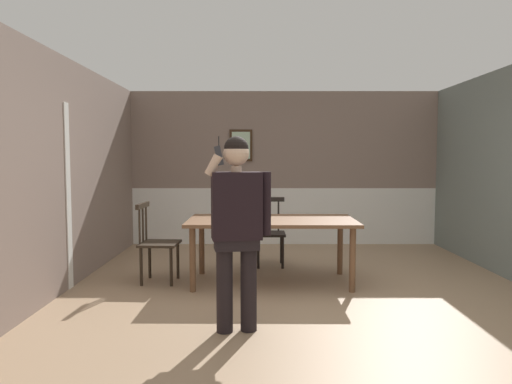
{
  "coord_description": "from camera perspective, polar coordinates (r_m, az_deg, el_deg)",
  "views": [
    {
      "loc": [
        -0.48,
        -4.65,
        1.48
      ],
      "look_at": [
        -0.47,
        -0.23,
        1.16
      ],
      "focal_mm": 33.02,
      "sensor_mm": 36.0,
      "label": 1
    }
  ],
  "objects": [
    {
      "name": "dining_table",
      "position": [
        5.59,
        1.77,
        -4.08
      ],
      "size": [
        1.98,
        1.03,
        0.76
      ],
      "rotation": [
        0.0,
        0.0,
        -0.01
      ],
      "color": "brown",
      "rests_on": "ground_plane"
    },
    {
      "name": "room_back_partition",
      "position": [
        8.11,
        3.24,
        2.53
      ],
      "size": [
        5.32,
        0.17,
        2.61
      ],
      "color": "gray",
      "rests_on": "ground_plane"
    },
    {
      "name": "chair_near_window",
      "position": [
        6.51,
        1.58,
        -4.9
      ],
      "size": [
        0.41,
        0.41,
        0.93
      ],
      "rotation": [
        0.0,
        0.0,
        3.14
      ],
      "color": "black",
      "rests_on": "ground_plane"
    },
    {
      "name": "person_figure",
      "position": [
        3.98,
        -2.41,
        -3.45
      ],
      "size": [
        0.56,
        0.29,
        1.67
      ],
      "rotation": [
        0.0,
        0.0,
        3.31
      ],
      "color": "black",
      "rests_on": "ground_plane"
    },
    {
      "name": "room_left_partition",
      "position": [
        5.14,
        -25.22,
        1.73
      ],
      "size": [
        0.13,
        6.87,
        2.61
      ],
      "color": "gray",
      "rests_on": "ground_plane"
    },
    {
      "name": "ground_plane",
      "position": [
        4.9,
        5.63,
        -13.48
      ],
      "size": [
        7.56,
        7.56,
        0.0
      ],
      "primitive_type": "plane",
      "color": "#9E7F60"
    },
    {
      "name": "chair_by_doorway",
      "position": [
        5.76,
        -12.08,
        -6.01
      ],
      "size": [
        0.46,
        0.46,
        0.95
      ],
      "rotation": [
        0.0,
        0.0,
        4.66
      ],
      "color": "#2D2319",
      "rests_on": "ground_plane"
    }
  ]
}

